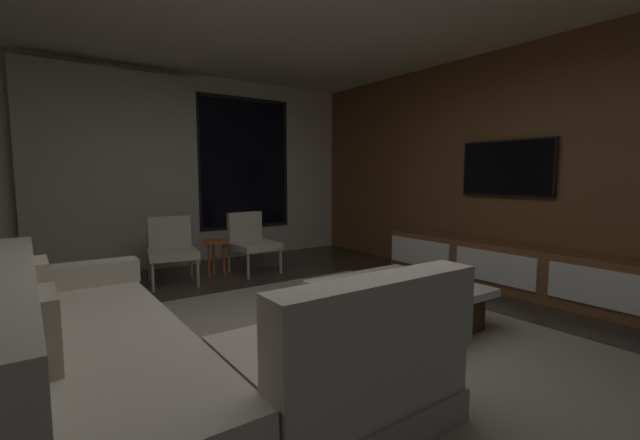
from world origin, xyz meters
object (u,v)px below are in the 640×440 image
(sectional_couch, at_px, (156,361))
(coffee_table, at_px, (397,305))
(accent_chair_near_window, at_px, (251,239))
(media_console, at_px, (509,268))
(mounted_tv, at_px, (506,168))
(book_stack_on_coffee_table, at_px, (407,285))
(accent_chair_by_curtain, at_px, (172,246))
(side_stool, at_px, (216,247))

(sectional_couch, bearing_deg, coffee_table, 4.90)
(accent_chair_near_window, xyz_separation_m, media_console, (1.90, -2.48, -0.18))
(media_console, bearing_deg, sectional_couch, -176.55)
(sectional_couch, bearing_deg, mounted_tv, 6.13)
(book_stack_on_coffee_table, height_order, accent_chair_near_window, accent_chair_near_window)
(book_stack_on_coffee_table, relative_size, media_console, 0.09)
(coffee_table, xyz_separation_m, media_console, (1.79, 0.06, 0.06))
(book_stack_on_coffee_table, xyz_separation_m, mounted_tv, (2.06, 0.44, 0.94))
(media_console, height_order, mounted_tv, mounted_tv)
(sectional_couch, height_order, book_stack_on_coffee_table, sectional_couch)
(sectional_couch, bearing_deg, accent_chair_by_curtain, 72.48)
(coffee_table, distance_m, media_console, 1.79)
(accent_chair_by_curtain, bearing_deg, book_stack_on_coffee_table, -69.37)
(book_stack_on_coffee_table, xyz_separation_m, accent_chair_by_curtain, (-1.04, 2.75, 0.02))
(sectional_couch, height_order, media_console, sectional_couch)
(mounted_tv, bearing_deg, accent_chair_near_window, 132.29)
(sectional_couch, distance_m, accent_chair_by_curtain, 2.88)
(coffee_table, relative_size, mounted_tv, 1.06)
(accent_chair_by_curtain, bearing_deg, media_console, -40.76)
(sectional_couch, height_order, side_stool, sectional_couch)
(book_stack_on_coffee_table, distance_m, accent_chair_near_window, 2.73)
(media_console, xyz_separation_m, mounted_tv, (0.18, 0.20, 1.10))
(sectional_couch, distance_m, mounted_tv, 4.12)
(accent_chair_near_window, height_order, side_stool, accent_chair_near_window)
(media_console, bearing_deg, book_stack_on_coffee_table, -172.62)
(book_stack_on_coffee_table, height_order, mounted_tv, mounted_tv)
(book_stack_on_coffee_table, xyz_separation_m, media_console, (1.88, 0.24, -0.16))
(book_stack_on_coffee_table, distance_m, side_stool, 2.80)
(media_console, distance_m, mounted_tv, 1.13)
(side_stool, bearing_deg, accent_chair_near_window, -3.02)
(accent_chair_by_curtain, xyz_separation_m, media_console, (2.91, -2.51, -0.18))
(accent_chair_by_curtain, distance_m, side_stool, 0.55)
(coffee_table, relative_size, accent_chair_near_window, 1.49)
(accent_chair_near_window, bearing_deg, mounted_tv, -47.71)
(side_stool, distance_m, media_console, 3.45)
(book_stack_on_coffee_table, bearing_deg, accent_chair_near_window, 90.46)
(coffee_table, bearing_deg, accent_chair_by_curtain, 113.64)
(coffee_table, height_order, accent_chair_near_window, accent_chair_near_window)
(coffee_table, height_order, media_console, media_console)
(coffee_table, distance_m, accent_chair_near_window, 2.56)
(sectional_couch, height_order, coffee_table, sectional_couch)
(coffee_table, relative_size, side_stool, 2.52)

